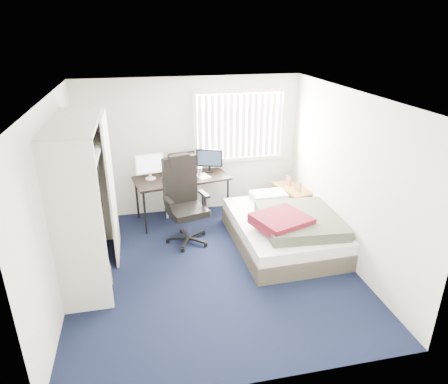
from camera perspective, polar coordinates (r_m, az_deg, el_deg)
name	(u,v)px	position (r m, az deg, el deg)	size (l,w,h in m)	color
ground	(214,268)	(6.00, -1.51, -10.76)	(4.20, 4.20, 0.00)	black
room_shell	(212,172)	(5.31, -1.67, 2.92)	(4.20, 4.20, 4.20)	silver
window_assembly	(240,126)	(7.39, 2.31, 9.38)	(1.72, 0.09, 1.32)	white
closet	(85,185)	(5.59, -19.26, 0.92)	(0.64, 1.84, 2.22)	beige
desk	(181,176)	(7.15, -6.12, 2.34)	(1.76, 1.06, 1.27)	black
office_chair	(185,209)	(6.51, -5.61, -2.45)	(0.83, 0.83, 1.43)	black
footstool	(173,207)	(7.47, -7.28, -2.17)	(0.33, 0.28, 0.24)	white
nightstand	(292,191)	(7.45, 9.68, 0.14)	(0.59, 0.88, 0.73)	brown
bed	(285,228)	(6.52, 8.76, -5.16)	(1.62, 2.12, 0.68)	#443D31
pine_box	(96,273)	(5.89, -17.78, -11.03)	(0.38, 0.28, 0.28)	tan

